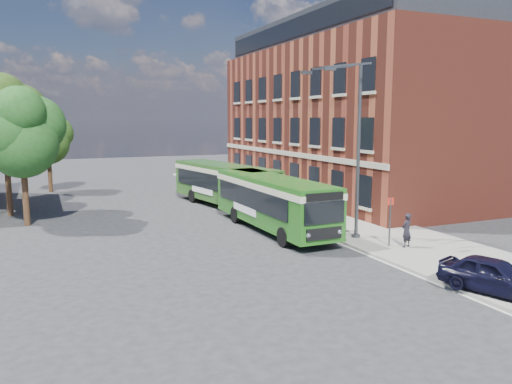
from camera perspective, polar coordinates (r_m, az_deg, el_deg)
name	(u,v)px	position (r m, az deg, el deg)	size (l,w,h in m)	color
ground	(249,241)	(25.97, -0.77, -5.60)	(120.00, 120.00, 0.00)	#28282B
pavement	(296,206)	(35.97, 4.65, -1.57)	(6.00, 48.00, 0.15)	gray
kerb_line	(258,210)	(34.68, 0.19, -2.04)	(0.12, 48.00, 0.01)	beige
brick_office	(350,110)	(42.48, 10.66, 9.17)	(12.10, 26.00, 14.20)	maroon
street_lamp	(352,148)	(25.79, 10.97, 4.93)	(2.96, 2.38, 9.00)	#3A3D3F
bus_stop_sign	(390,219)	(24.89, 15.06, -2.96)	(0.35, 0.08, 2.52)	#3A3D3F
bus_front	(272,198)	(28.12, 1.88, -0.72)	(2.81, 11.17, 3.02)	#205D17
bus_rear	(224,181)	(35.85, -3.64, 1.24)	(4.44, 11.56, 3.02)	#28541C
parked_car	(494,275)	(19.74, 25.54, -8.59)	(1.52, 3.77, 1.28)	black
pedestrian_a	(407,230)	(25.05, 16.83, -4.20)	(0.60, 0.40, 1.65)	black
pedestrian_b	(329,214)	(27.82, 8.36, -2.56)	(0.87, 0.67, 1.78)	black
tree_left	(22,132)	(31.96, -25.14, 6.20)	(4.80, 4.56, 8.11)	#3A2415
tree_mid	(5,120)	(35.75, -26.77, 7.31)	(5.38, 5.11, 9.08)	#3A2415
tree_right	(48,138)	(46.16, -22.63, 5.76)	(4.09, 3.89, 6.91)	#3A2415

